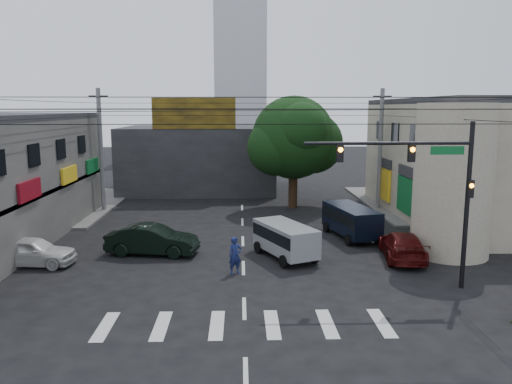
{
  "coord_description": "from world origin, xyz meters",
  "views": [
    {
      "loc": [
        -0.13,
        -21.48,
        7.74
      ],
      "look_at": [
        0.68,
        4.0,
        3.44
      ],
      "focal_mm": 35.0,
      "sensor_mm": 36.0,
      "label": 1
    }
  ],
  "objects_px": {
    "street_tree": "(294,138)",
    "dark_sedan": "(152,240)",
    "silver_minivan": "(285,241)",
    "traffic_officer": "(235,255)",
    "utility_pole_far_right": "(380,150)",
    "traffic_gantry": "(430,178)",
    "utility_pole_far_left": "(101,151)",
    "maroon_sedan": "(402,245)",
    "white_compact": "(32,251)",
    "navy_van": "(351,222)"
  },
  "relations": [
    {
      "from": "white_compact",
      "to": "navy_van",
      "type": "height_order",
      "value": "navy_van"
    },
    {
      "from": "silver_minivan",
      "to": "traffic_gantry",
      "type": "bearing_deg",
      "value": -153.47
    },
    {
      "from": "dark_sedan",
      "to": "white_compact",
      "type": "bearing_deg",
      "value": 115.6
    },
    {
      "from": "traffic_gantry",
      "to": "traffic_officer",
      "type": "xyz_separation_m",
      "value": [
        -8.22,
        2.18,
        -3.94
      ]
    },
    {
      "from": "utility_pole_far_left",
      "to": "navy_van",
      "type": "relative_size",
      "value": 1.83
    },
    {
      "from": "utility_pole_far_left",
      "to": "maroon_sedan",
      "type": "height_order",
      "value": "utility_pole_far_left"
    },
    {
      "from": "utility_pole_far_left",
      "to": "white_compact",
      "type": "bearing_deg",
      "value": -90.0
    },
    {
      "from": "dark_sedan",
      "to": "silver_minivan",
      "type": "xyz_separation_m",
      "value": [
        7.03,
        -0.89,
        0.1
      ]
    },
    {
      "from": "utility_pole_far_left",
      "to": "traffic_officer",
      "type": "xyz_separation_m",
      "value": [
        10.11,
        -14.82,
        -3.71
      ]
    },
    {
      "from": "dark_sedan",
      "to": "traffic_officer",
      "type": "height_order",
      "value": "traffic_officer"
    },
    {
      "from": "white_compact",
      "to": "utility_pole_far_left",
      "type": "bearing_deg",
      "value": 5.12
    },
    {
      "from": "utility_pole_far_left",
      "to": "maroon_sedan",
      "type": "relative_size",
      "value": 1.82
    },
    {
      "from": "street_tree",
      "to": "dark_sedan",
      "type": "bearing_deg",
      "value": -125.24
    },
    {
      "from": "silver_minivan",
      "to": "traffic_officer",
      "type": "distance_m",
      "value": 3.54
    },
    {
      "from": "white_compact",
      "to": "silver_minivan",
      "type": "distance_m",
      "value": 12.73
    },
    {
      "from": "maroon_sedan",
      "to": "utility_pole_far_left",
      "type": "bearing_deg",
      "value": -26.5
    },
    {
      "from": "traffic_gantry",
      "to": "maroon_sedan",
      "type": "xyz_separation_m",
      "value": [
        0.43,
        4.3,
        -4.13
      ]
    },
    {
      "from": "dark_sedan",
      "to": "utility_pole_far_right",
      "type": "bearing_deg",
      "value": -44.6
    },
    {
      "from": "street_tree",
      "to": "traffic_officer",
      "type": "height_order",
      "value": "street_tree"
    },
    {
      "from": "street_tree",
      "to": "navy_van",
      "type": "height_order",
      "value": "street_tree"
    },
    {
      "from": "dark_sedan",
      "to": "traffic_officer",
      "type": "bearing_deg",
      "value": -118.15
    },
    {
      "from": "silver_minivan",
      "to": "traffic_officer",
      "type": "bearing_deg",
      "value": 108.87
    },
    {
      "from": "traffic_gantry",
      "to": "utility_pole_far_left",
      "type": "relative_size",
      "value": 0.78
    },
    {
      "from": "utility_pole_far_right",
      "to": "dark_sedan",
      "type": "distance_m",
      "value": 19.55
    },
    {
      "from": "white_compact",
      "to": "navy_van",
      "type": "xyz_separation_m",
      "value": [
        17.03,
        4.88,
        0.22
      ]
    },
    {
      "from": "maroon_sedan",
      "to": "navy_van",
      "type": "xyz_separation_m",
      "value": [
        -1.73,
        4.33,
        0.25
      ]
    },
    {
      "from": "street_tree",
      "to": "navy_van",
      "type": "xyz_separation_m",
      "value": [
        2.53,
        -9.37,
        -4.52
      ]
    },
    {
      "from": "utility_pole_far_right",
      "to": "navy_van",
      "type": "xyz_separation_m",
      "value": [
        -3.97,
        -8.37,
        -3.65
      ]
    },
    {
      "from": "white_compact",
      "to": "silver_minivan",
      "type": "bearing_deg",
      "value": -81.06
    },
    {
      "from": "white_compact",
      "to": "utility_pole_far_right",
      "type": "bearing_deg",
      "value": -52.63
    },
    {
      "from": "traffic_gantry",
      "to": "dark_sedan",
      "type": "height_order",
      "value": "traffic_gantry"
    },
    {
      "from": "traffic_gantry",
      "to": "traffic_officer",
      "type": "relative_size",
      "value": 4.05
    },
    {
      "from": "silver_minivan",
      "to": "navy_van",
      "type": "relative_size",
      "value": 0.9
    },
    {
      "from": "silver_minivan",
      "to": "traffic_officer",
      "type": "height_order",
      "value": "silver_minivan"
    },
    {
      "from": "street_tree",
      "to": "traffic_officer",
      "type": "xyz_separation_m",
      "value": [
        -4.39,
        -15.82,
        -4.58
      ]
    },
    {
      "from": "white_compact",
      "to": "traffic_officer",
      "type": "bearing_deg",
      "value": -93.71
    },
    {
      "from": "utility_pole_far_left",
      "to": "utility_pole_far_right",
      "type": "xyz_separation_m",
      "value": [
        21.0,
        0.0,
        0.0
      ]
    },
    {
      "from": "street_tree",
      "to": "dark_sedan",
      "type": "distance_m",
      "value": 16.02
    },
    {
      "from": "white_compact",
      "to": "traffic_officer",
      "type": "height_order",
      "value": "traffic_officer"
    },
    {
      "from": "street_tree",
      "to": "white_compact",
      "type": "bearing_deg",
      "value": -135.5
    },
    {
      "from": "traffic_gantry",
      "to": "utility_pole_far_right",
      "type": "distance_m",
      "value": 17.21
    },
    {
      "from": "traffic_officer",
      "to": "traffic_gantry",
      "type": "bearing_deg",
      "value": -39.28
    },
    {
      "from": "traffic_officer",
      "to": "maroon_sedan",
      "type": "bearing_deg",
      "value": -10.62
    },
    {
      "from": "dark_sedan",
      "to": "traffic_officer",
      "type": "xyz_separation_m",
      "value": [
        4.45,
        -3.31,
        0.09
      ]
    },
    {
      "from": "utility_pole_far_left",
      "to": "silver_minivan",
      "type": "distance_m",
      "value": 18.13
    },
    {
      "from": "white_compact",
      "to": "navy_van",
      "type": "bearing_deg",
      "value": -68.9
    },
    {
      "from": "utility_pole_far_left",
      "to": "maroon_sedan",
      "type": "xyz_separation_m",
      "value": [
        18.76,
        -12.7,
        -3.9
      ]
    },
    {
      "from": "utility_pole_far_left",
      "to": "white_compact",
      "type": "xyz_separation_m",
      "value": [
        0.0,
        -13.25,
        -3.87
      ]
    },
    {
      "from": "silver_minivan",
      "to": "traffic_officer",
      "type": "relative_size",
      "value": 2.54
    },
    {
      "from": "utility_pole_far_left",
      "to": "utility_pole_far_right",
      "type": "height_order",
      "value": "same"
    }
  ]
}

